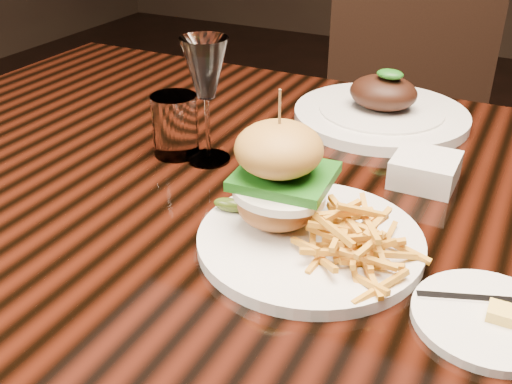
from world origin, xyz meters
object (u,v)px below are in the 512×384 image
at_px(far_dish, 381,111).
at_px(chair_far, 410,112).
at_px(burger_plate, 306,210).
at_px(dining_table, 331,241).
at_px(wine_glass, 205,73).

height_order(far_dish, chair_far, chair_far).
distance_m(burger_plate, chair_far, 1.05).
bearing_deg(dining_table, far_dish, 94.06).
xyz_separation_m(dining_table, wine_glass, (-0.21, 0.01, 0.21)).
xyz_separation_m(burger_plate, far_dish, (-0.03, 0.41, -0.03)).
bearing_deg(wine_glass, chair_far, 82.60).
distance_m(dining_table, burger_plate, 0.18).
distance_m(burger_plate, wine_glass, 0.27).
xyz_separation_m(burger_plate, chair_far, (-0.10, 1.01, -0.26)).
bearing_deg(far_dish, wine_glass, -124.90).
distance_m(far_dish, chair_far, 0.65).
height_order(burger_plate, wine_glass, wine_glass).
distance_m(dining_table, wine_glass, 0.30).
relative_size(dining_table, chair_far, 1.68).
bearing_deg(burger_plate, wine_glass, 154.09).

